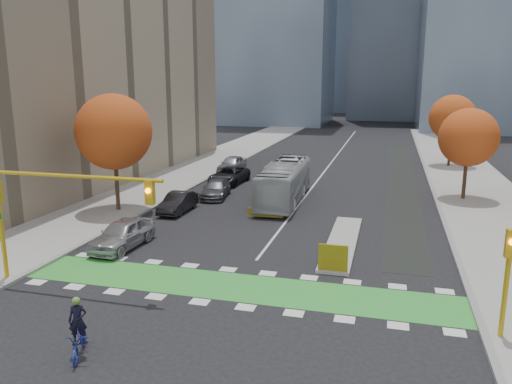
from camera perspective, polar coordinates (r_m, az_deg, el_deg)
The scene contains 23 objects.
ground at distance 21.48m, azimuth -3.52°, elevation -12.29°, with size 300.00×300.00×0.00m, color black.
sidewalk_west at distance 44.17m, azimuth -11.90°, elevation 0.61°, with size 7.00×120.00×0.15m, color gray.
sidewalk_east at distance 40.12m, azimuth 25.02°, elevation -1.52°, with size 7.00×120.00×0.15m, color gray.
curb_west at distance 42.71m, azimuth -7.71°, elevation 0.36°, with size 0.30×120.00×0.16m, color gray.
curb_east at distance 39.64m, azimuth 20.04°, elevation -1.25°, with size 0.30×120.00×0.16m, color gray.
bike_crossing at distance 22.78m, azimuth -2.30°, elevation -10.76°, with size 20.00×3.00×0.01m, color green.
centre_line at distance 59.47m, azimuth 8.86°, elevation 3.70°, with size 0.15×70.00×0.01m, color silver.
bike_lane_paint at distance 49.29m, azimuth 16.24°, elevation 1.52°, with size 2.50×50.00×0.01m, color black.
median_island at distance 28.96m, azimuth 9.83°, elevation -5.61°, with size 1.60×10.00×0.16m, color gray.
hazard_board at distance 24.20m, azimuth 8.79°, elevation -7.45°, with size 1.40×0.12×1.30m, color yellow.
building_west at distance 50.67m, azimuth -22.56°, elevation 15.58°, with size 16.00×44.00×25.00m, color gray.
tree_west at distance 35.69m, azimuth -15.95°, elevation 6.61°, with size 5.20×5.20×8.22m.
tree_east_near at distance 41.05m, azimuth 23.11°, elevation 5.75°, with size 4.40×4.40×7.08m.
tree_east_far at distance 56.91m, azimuth 21.53°, elevation 7.89°, with size 4.80×4.80×7.65m.
traffic_signal_west at distance 23.44m, azimuth -22.79°, elevation -0.72°, with size 8.53×0.56×5.20m.
traffic_signal_east at distance 19.46m, azimuth 26.87°, elevation -7.70°, with size 0.35×0.43×4.10m.
cyclist at distance 18.25m, azimuth -19.57°, elevation -15.31°, with size 1.29×1.95×2.13m.
bus at distance 37.97m, azimuth 3.26°, elevation 1.15°, with size 2.55×10.92×3.04m, color #A8ADAF.
parked_car_a at distance 28.50m, azimuth -15.02°, elevation -4.65°, with size 1.89×4.70×1.60m, color #AAA9AE.
parked_car_b at distance 35.42m, azimuth -8.90°, elevation -1.19°, with size 1.47×4.21×1.39m, color black.
parked_car_c at distance 39.57m, azimuth -4.62°, elevation 0.34°, with size 1.88×4.63×1.34m, color #515156.
parked_car_d at distance 44.81m, azimuth -3.10°, elevation 1.90°, with size 2.47×5.35×1.49m, color black.
parked_car_e at distance 50.47m, azimuth -2.76°, elevation 3.21°, with size 1.95×4.86×1.65m, color #9B9BA0.
Camera 1 is at (6.32, -18.44, 9.02)m, focal length 35.00 mm.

